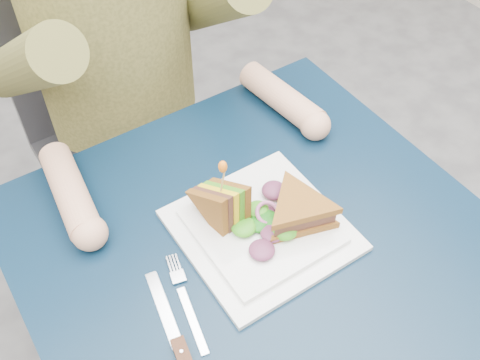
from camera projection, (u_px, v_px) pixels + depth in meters
table at (264, 274)px, 0.98m from camera, size 0.75×0.75×0.73m
chair at (115, 113)px, 1.42m from camera, size 0.42×0.40×0.93m
plate at (262, 229)px, 0.93m from camera, size 0.26×0.26×0.02m
sandwich_flat at (299, 211)px, 0.91m from camera, size 0.17×0.17×0.05m
sandwich_upright at (224, 205)px, 0.91m from camera, size 0.08×0.12×0.12m
fork at (187, 304)px, 0.85m from camera, size 0.05×0.18×0.01m
knife at (183, 357)px, 0.79m from camera, size 0.06×0.22×0.02m
toothpick at (223, 179)px, 0.86m from camera, size 0.01×0.01×0.06m
toothpick_frill at (223, 167)px, 0.84m from camera, size 0.01×0.01×0.02m
lettuce_spill at (261, 216)px, 0.92m from camera, size 0.15×0.13×0.02m
onion_ring at (268, 213)px, 0.92m from camera, size 0.04×0.04×0.02m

